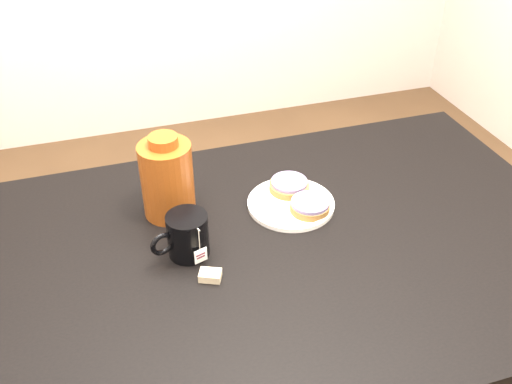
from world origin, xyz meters
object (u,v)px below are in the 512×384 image
bagel_front (310,206)px  teabag_pouch (210,275)px  table (282,272)px  bagel_back (289,185)px  mug (187,235)px  plate (291,203)px  bagel_package (167,179)px

bagel_front → teabag_pouch: bagel_front is taller
bagel_front → table: bearing=-139.1°
bagel_back → mug: (-0.29, -0.15, 0.03)m
bagel_front → plate: bearing=124.0°
bagel_back → plate: bearing=-105.0°
table → bagel_back: 0.22m
mug → bagel_package: (-0.01, 0.16, 0.04)m
plate → bagel_back: (0.01, 0.05, 0.02)m
table → teabag_pouch: teabag_pouch is taller
plate → bagel_front: size_ratio=1.61×
plate → bagel_front: (0.03, -0.05, 0.02)m
mug → table: bearing=-27.7°
table → mug: mug is taller
bagel_back → bagel_front: 0.10m
bagel_front → mug: bearing=-170.7°
teabag_pouch → bagel_package: bagel_package is taller
plate → bagel_package: (-0.28, 0.07, 0.09)m
table → bagel_back: (0.08, 0.18, 0.11)m
plate → bagel_front: bagel_front is taller
bagel_front → mug: mug is taller
plate → bagel_front: 0.06m
table → bagel_front: bagel_front is taller
mug → teabag_pouch: mug is taller
table → plate: bearing=62.7°
bagel_front → bagel_package: bearing=160.6°
table → plate: plate is taller
mug → bagel_package: 0.17m
plate → bagel_back: bagel_back is taller
plate → mug: (-0.27, -0.10, 0.04)m
bagel_back → bagel_package: 0.31m
bagel_back → teabag_pouch: bagel_back is taller
mug → teabag_pouch: bearing=-92.0°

